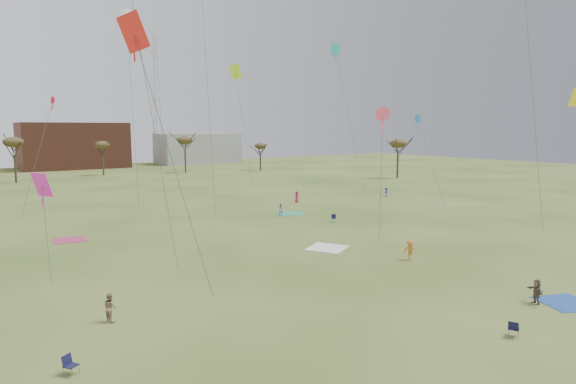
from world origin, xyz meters
TOP-DOWN VIEW (x-y plane):
  - ground at (0.00, 0.00)m, footprint 260.00×260.00m
  - spectator_fore_b at (-15.60, 6.72)m, footprint 0.77×0.90m
  - spectator_fore_c at (6.48, -5.21)m, footprint 1.05×1.47m
  - flyer_mid_b at (7.84, 5.95)m, footprint 1.08×1.23m
  - spectator_mid_e at (10.42, 28.52)m, footprint 1.01×0.97m
  - flyer_far_b at (18.39, 36.39)m, footprint 0.82×0.95m
  - flyer_far_c at (33.29, 33.29)m, footprint 0.98×1.08m
  - blanket_blue at (8.11, -6.21)m, footprint 3.77×3.77m
  - blanket_cream at (4.85, 12.85)m, footprint 4.33×4.33m
  - blanket_plum at (-13.48, 29.26)m, footprint 3.26×3.26m
  - blanket_olive at (12.25, 29.20)m, footprint 4.49×4.49m
  - camp_chair_left at (-18.63, 1.61)m, footprint 0.71×0.73m
  - camp_chair_center at (0.87, -7.10)m, footprint 0.70×0.68m
  - camp_chair_right at (13.14, 21.91)m, footprint 0.74×0.74m
  - kites_aloft at (1.67, 31.45)m, footprint 46.96×49.82m
  - tree_line at (-2.85, 79.12)m, footprint 117.44×49.32m
  - building_brick at (5.00, 120.00)m, footprint 26.00×16.00m
  - building_grey at (40.00, 118.00)m, footprint 24.00×12.00m
  - radio_tower at (30.00, 125.00)m, footprint 1.51×1.72m

SIDE VIEW (x-z plane):
  - ground at x=0.00m, z-range 0.00..0.00m
  - blanket_blue at x=8.11m, z-range -0.01..0.02m
  - blanket_cream at x=4.85m, z-range -0.01..0.02m
  - blanket_plum at x=-13.48m, z-range -0.01..0.02m
  - blanket_olive at x=12.25m, z-range -0.01..0.02m
  - camp_chair_left at x=-18.63m, z-range -0.18..0.69m
  - camp_chair_center at x=0.87m, z-range -0.18..0.69m
  - camp_chair_right at x=13.14m, z-range -0.18..0.69m
  - flyer_far_c at x=33.29m, z-range 0.00..1.45m
  - spectator_fore_c at x=6.48m, z-range 0.00..1.53m
  - spectator_fore_b at x=-15.60m, z-range 0.00..1.61m
  - spectator_mid_e at x=10.42m, z-range 0.00..1.64m
  - flyer_far_b at x=18.39m, z-range 0.00..1.64m
  - flyer_mid_b at x=7.84m, z-range 0.00..1.65m
  - building_grey at x=40.00m, z-range 0.00..9.00m
  - building_brick at x=5.00m, z-range 0.00..12.00m
  - tree_line at x=-2.85m, z-range 2.63..11.54m
  - radio_tower at x=30.00m, z-range -1.29..39.71m
  - kites_aloft at x=1.67m, z-range 7.82..35.56m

